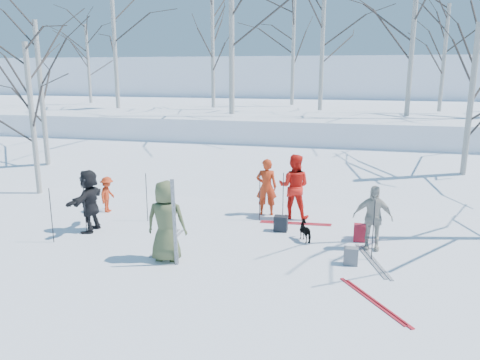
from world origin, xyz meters
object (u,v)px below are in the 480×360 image
(skier_grey_west, at_px, (89,201))
(dog, at_px, (307,231))
(skier_olive_center, at_px, (166,221))
(backpack_grey, at_px, (351,256))
(skier_redor_behind, at_px, (294,186))
(backpack_red, at_px, (360,233))
(backpack_dark, at_px, (281,224))
(skier_red_seated, at_px, (107,194))
(skier_cream_east, at_px, (373,218))
(skier_red_north, at_px, (266,187))

(skier_grey_west, bearing_deg, dog, 94.71)
(skier_olive_center, xyz_separation_m, backpack_grey, (3.87, 0.71, -0.70))
(skier_redor_behind, height_order, backpack_red, skier_redor_behind)
(skier_grey_west, relative_size, backpack_grey, 4.23)
(dog, bearing_deg, backpack_red, 157.54)
(dog, xyz_separation_m, backpack_red, (1.26, 0.29, -0.04))
(backpack_dark, bearing_deg, skier_grey_west, -166.30)
(skier_redor_behind, bearing_deg, skier_grey_west, 27.67)
(skier_red_seated, relative_size, dog, 1.79)
(skier_grey_west, height_order, backpack_grey, skier_grey_west)
(skier_cream_east, bearing_deg, dog, 173.50)
(backpack_grey, distance_m, backpack_dark, 2.50)
(dog, bearing_deg, skier_cream_east, 137.90)
(dog, height_order, backpack_red, dog)
(skier_olive_center, height_order, backpack_red, skier_olive_center)
(skier_red_north, relative_size, dog, 2.79)
(skier_olive_center, height_order, backpack_dark, skier_olive_center)
(skier_olive_center, distance_m, backpack_red, 4.68)
(backpack_dark, bearing_deg, backpack_red, -7.40)
(skier_olive_center, xyz_separation_m, skier_red_north, (1.46, 3.77, -0.07))
(skier_olive_center, distance_m, dog, 3.46)
(skier_grey_west, distance_m, backpack_dark, 4.91)
(skier_cream_east, distance_m, backpack_grey, 1.26)
(skier_cream_east, bearing_deg, backpack_red, 117.10)
(backpack_red, distance_m, backpack_dark, 2.00)
(skier_olive_center, height_order, skier_red_north, skier_olive_center)
(skier_cream_east, xyz_separation_m, backpack_dark, (-2.22, 0.72, -0.56))
(skier_redor_behind, xyz_separation_m, dog, (0.56, -1.76, -0.66))
(skier_olive_center, distance_m, skier_redor_behind, 4.30)
(skier_redor_behind, relative_size, dog, 3.10)
(skier_redor_behind, height_order, backpack_dark, skier_redor_behind)
(skier_olive_center, bearing_deg, skier_redor_behind, -126.70)
(skier_grey_west, xyz_separation_m, backpack_grey, (6.51, -0.60, -0.61))
(skier_red_north, distance_m, skier_cream_east, 3.50)
(skier_grey_west, xyz_separation_m, backpack_dark, (4.73, 1.15, -0.60))
(skier_red_seated, relative_size, backpack_red, 2.48)
(skier_red_seated, distance_m, skier_grey_west, 1.69)
(skier_grey_west, xyz_separation_m, dog, (5.45, 0.60, -0.56))
(skier_olive_center, xyz_separation_m, skier_grey_west, (-2.64, 1.31, -0.08))
(backpack_grey, bearing_deg, skier_olive_center, -169.67)
(skier_redor_behind, bearing_deg, backpack_grey, 120.61)
(dog, distance_m, backpack_dark, 0.91)
(skier_cream_east, height_order, backpack_red, skier_cream_east)
(skier_olive_center, bearing_deg, skier_cream_east, -163.14)
(dog, bearing_deg, backpack_dark, -73.16)
(skier_red_seated, bearing_deg, skier_redor_behind, -85.33)
(skier_olive_center, height_order, dog, skier_olive_center)
(skier_red_north, xyz_separation_m, skier_red_seated, (-4.52, -0.85, -0.29))
(skier_red_seated, bearing_deg, backpack_grey, -111.04)
(skier_cream_east, bearing_deg, backpack_grey, -112.93)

